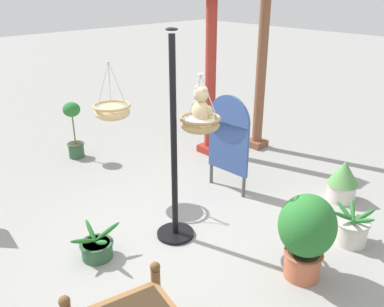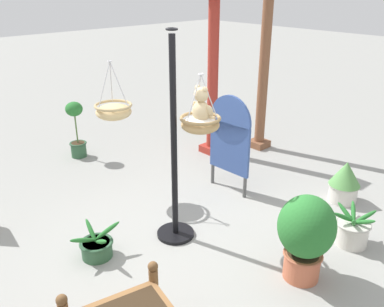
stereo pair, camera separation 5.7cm
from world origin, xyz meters
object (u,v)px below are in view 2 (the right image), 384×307
at_px(potted_plant_tall_leafy, 345,181).
at_px(hanging_basket_with_teddy, 200,123).
at_px(display_pole_central, 175,180).
at_px(potted_plant_flowering_red, 203,122).
at_px(hanging_basket_left_high, 114,111).
at_px(potted_plant_broad_leaf, 306,233).
at_px(potted_plant_fern_front, 76,130).
at_px(potted_plant_trailing_ivy, 97,246).
at_px(display_sign_board, 230,136).
at_px(greenhouse_pillar_right, 264,69).
at_px(teddy_bear, 202,107).
at_px(potted_plant_bushy_green, 352,230).
at_px(greenhouse_pillar_left, 213,79).

bearing_deg(potted_plant_tall_leafy, hanging_basket_with_teddy, -111.56).
xyz_separation_m(display_pole_central, potted_plant_flowering_red, (-2.45, 2.82, -0.57)).
distance_m(hanging_basket_left_high, potted_plant_broad_leaf, 2.89).
relative_size(potted_plant_fern_front, potted_plant_trailing_ivy, 1.61).
xyz_separation_m(display_pole_central, hanging_basket_left_high, (-1.35, 0.10, 0.48)).
height_order(display_pole_central, potted_plant_trailing_ivy, display_pole_central).
distance_m(display_pole_central, hanging_basket_left_high, 1.44).
relative_size(potted_plant_tall_leafy, display_sign_board, 0.42).
bearing_deg(greenhouse_pillar_right, potted_plant_fern_front, -124.55).
xyz_separation_m(potted_plant_tall_leafy, potted_plant_broad_leaf, (0.51, -1.75, 0.23)).
distance_m(greenhouse_pillar_right, potted_plant_tall_leafy, 2.42).
distance_m(display_pole_central, potted_plant_tall_leafy, 2.44).
distance_m(hanging_basket_with_teddy, potted_plant_broad_leaf, 1.56).
xyz_separation_m(teddy_bear, potted_plant_broad_leaf, (1.28, 0.19, -1.04)).
bearing_deg(potted_plant_bushy_green, potted_plant_trailing_ivy, -127.96).
xyz_separation_m(potted_plant_bushy_green, display_sign_board, (-1.86, -0.07, 0.65)).
relative_size(greenhouse_pillar_left, display_sign_board, 1.92).
xyz_separation_m(potted_plant_flowering_red, potted_plant_broad_leaf, (3.88, -2.36, 0.36)).
relative_size(greenhouse_pillar_left, potted_plant_bushy_green, 5.24).
distance_m(potted_plant_fern_front, potted_plant_flowering_red, 2.58).
distance_m(potted_plant_fern_front, potted_plant_bushy_green, 4.55).
distance_m(teddy_bear, greenhouse_pillar_right, 2.94).
distance_m(potted_plant_fern_front, potted_plant_tall_leafy, 4.29).
distance_m(teddy_bear, greenhouse_pillar_left, 2.52).
distance_m(hanging_basket_with_teddy, potted_plant_bushy_green, 2.13).
height_order(greenhouse_pillar_right, potted_plant_flowering_red, greenhouse_pillar_right).
bearing_deg(potted_plant_trailing_ivy, hanging_basket_left_high, 137.13).
height_order(greenhouse_pillar_right, potted_plant_bushy_green, greenhouse_pillar_right).
xyz_separation_m(hanging_basket_left_high, potted_plant_broad_leaf, (2.78, 0.36, -0.69)).
relative_size(greenhouse_pillar_left, potted_plant_broad_leaf, 2.90).
relative_size(potted_plant_flowering_red, potted_plant_trailing_ivy, 0.85).
height_order(potted_plant_trailing_ivy, potted_plant_broad_leaf, potted_plant_broad_leaf).
bearing_deg(display_pole_central, teddy_bear, 61.05).
height_order(potted_plant_flowering_red, potted_plant_broad_leaf, potted_plant_broad_leaf).
xyz_separation_m(hanging_basket_with_teddy, potted_plant_trailing_ivy, (-0.42, -1.15, -1.26)).
relative_size(hanging_basket_left_high, potted_plant_broad_leaf, 0.83).
bearing_deg(teddy_bear, potted_plant_tall_leafy, 68.23).
height_order(potted_plant_flowering_red, potted_plant_bushy_green, potted_plant_bushy_green).
bearing_deg(teddy_bear, greenhouse_pillar_right, 115.29).
xyz_separation_m(potted_plant_bushy_green, potted_plant_broad_leaf, (-0.06, -0.91, 0.35)).
distance_m(hanging_basket_with_teddy, greenhouse_pillar_right, 2.96).
bearing_deg(hanging_basket_with_teddy, teddy_bear, 90.00).
xyz_separation_m(potted_plant_flowering_red, potted_plant_tall_leafy, (3.37, -0.60, 0.14)).
height_order(potted_plant_fern_front, potted_plant_trailing_ivy, potted_plant_fern_front).
bearing_deg(potted_plant_broad_leaf, display_pole_central, -162.17).
bearing_deg(display_sign_board, potted_plant_bushy_green, 2.21).
bearing_deg(greenhouse_pillar_right, potted_plant_broad_leaf, -44.16).
distance_m(teddy_bear, potted_plant_trailing_ivy, 1.90).
bearing_deg(potted_plant_trailing_ivy, greenhouse_pillar_right, 102.27).
relative_size(display_pole_central, greenhouse_pillar_left, 0.89).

